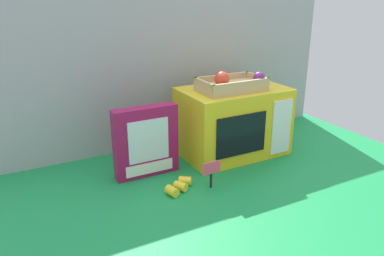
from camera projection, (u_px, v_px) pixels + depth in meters
ground_plane at (196, 162)px, 1.60m from camera, size 1.70×1.70×0.00m
display_back_panel at (168, 74)px, 1.70m from camera, size 1.61×0.03×0.64m
toy_microwave at (233, 121)px, 1.64m from camera, size 0.43×0.28×0.28m
food_groups_crate at (232, 85)px, 1.54m from camera, size 0.26×0.15×0.09m
cookie_set_box at (146, 142)px, 1.44m from camera, size 0.24×0.06×0.27m
price_sign at (211, 171)px, 1.37m from camera, size 0.07×0.01×0.10m
loose_toy_banana at (179, 186)px, 1.37m from camera, size 0.12×0.10×0.03m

